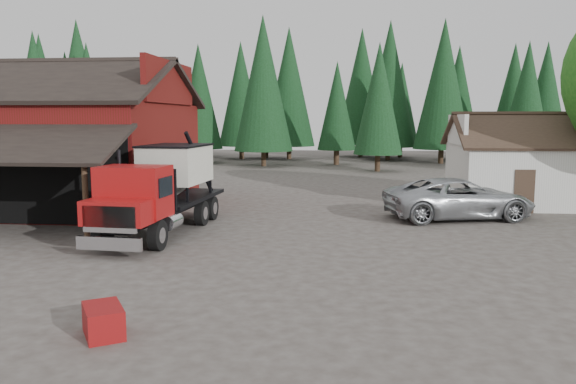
# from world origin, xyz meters

# --- Properties ---
(ground) EXTENTS (120.00, 120.00, 0.00)m
(ground) POSITION_xyz_m (0.00, 0.00, 0.00)
(ground) COLOR #413933
(ground) RESTS_ON ground
(red_barn) EXTENTS (12.80, 13.63, 7.18)m
(red_barn) POSITION_xyz_m (-11.00, 9.90, 2.69)
(red_barn) COLOR maroon
(red_barn) RESTS_ON ground
(farmhouse) EXTENTS (8.60, 6.42, 4.65)m
(farmhouse) POSITION_xyz_m (13.00, 13.00, 1.67)
(farmhouse) COLOR silver
(farmhouse) RESTS_ON ground
(conifer_backdrop) EXTENTS (76.00, 16.00, 16.00)m
(conifer_backdrop) POSITION_xyz_m (0.00, 42.00, 0.00)
(conifer_backdrop) COLOR black
(conifer_backdrop) RESTS_ON ground
(near_pine_a) EXTENTS (4.40, 4.40, 11.40)m
(near_pine_a) POSITION_xyz_m (-22.00, 28.00, 6.39)
(near_pine_a) COLOR #382619
(near_pine_a) RESTS_ON ground
(near_pine_b) EXTENTS (3.96, 3.96, 10.40)m
(near_pine_b) POSITION_xyz_m (6.00, 30.00, 5.89)
(near_pine_b) COLOR #382619
(near_pine_b) RESTS_ON ground
(near_pine_d) EXTENTS (5.28, 5.28, 13.40)m
(near_pine_d) POSITION_xyz_m (-4.00, 34.00, 7.39)
(near_pine_d) COLOR #382619
(near_pine_d) RESTS_ON ground
(feed_truck) EXTENTS (2.86, 8.55, 3.79)m
(feed_truck) POSITION_xyz_m (-3.49, 4.03, 1.77)
(feed_truck) COLOR black
(feed_truck) RESTS_ON ground
(silver_car) EXTENTS (6.84, 4.37, 1.76)m
(silver_car) POSITION_xyz_m (8.25, 8.21, 0.88)
(silver_car) COLOR #AFB2B7
(silver_car) RESTS_ON ground
(equip_box) EXTENTS (1.17, 1.30, 0.60)m
(equip_box) POSITION_xyz_m (-1.43, -6.00, 0.30)
(equip_box) COLOR maroon
(equip_box) RESTS_ON ground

